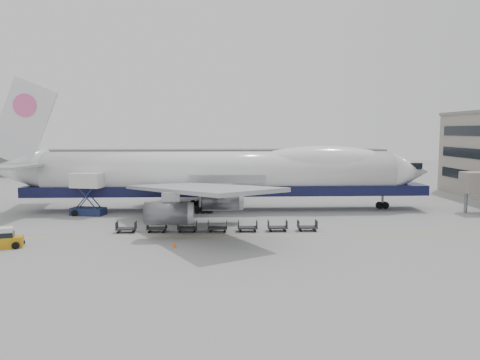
{
  "coord_description": "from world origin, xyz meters",
  "views": [
    {
      "loc": [
        0.01,
        -58.42,
        11.98
      ],
      "look_at": [
        2.71,
        6.0,
        5.2
      ],
      "focal_mm": 35.0,
      "sensor_mm": 36.0,
      "label": 1
    }
  ],
  "objects": [
    {
      "name": "ground",
      "position": [
        0.0,
        0.0,
        0.0
      ],
      "size": [
        260.0,
        260.0,
        0.0
      ],
      "primitive_type": "plane",
      "color": "gray",
      "rests_on": "ground"
    },
    {
      "name": "dolly_2",
      "position": [
        -3.99,
        -3.46,
        0.53
      ],
      "size": [
        2.3,
        1.35,
        1.3
      ],
      "color": "#2D2D30",
      "rests_on": "ground"
    },
    {
      "name": "dolly_6",
      "position": [
        10.43,
        -3.46,
        0.53
      ],
      "size": [
        2.3,
        1.35,
        1.3
      ],
      "color": "#2D2D30",
      "rests_on": "ground"
    },
    {
      "name": "dolly_0",
      "position": [
        -11.19,
        -3.46,
        0.53
      ],
      "size": [
        2.3,
        1.35,
        1.3
      ],
      "color": "#2D2D30",
      "rests_on": "ground"
    },
    {
      "name": "dolly_3",
      "position": [
        -0.38,
        -3.46,
        0.53
      ],
      "size": [
        2.3,
        1.35,
        1.3
      ],
      "color": "#2D2D30",
      "rests_on": "ground"
    },
    {
      "name": "dolly_1",
      "position": [
        -7.59,
        -3.46,
        0.53
      ],
      "size": [
        2.3,
        1.35,
        1.3
      ],
      "color": "#2D2D30",
      "rests_on": "ground"
    },
    {
      "name": "catering_truck",
      "position": [
        -18.96,
        8.52,
        3.43
      ],
      "size": [
        5.12,
        4.03,
        6.04
      ],
      "rotation": [
        0.0,
        0.0,
        -0.23
      ],
      "color": "#19264C",
      "rests_on": "ground"
    },
    {
      "name": "dolly_4",
      "position": [
        3.22,
        -3.46,
        0.53
      ],
      "size": [
        2.3,
        1.35,
        1.3
      ],
      "color": "#2D2D30",
      "rests_on": "ground"
    },
    {
      "name": "apron_line",
      "position": [
        0.0,
        -6.0,
        0.01
      ],
      "size": [
        60.0,
        0.15,
        0.01
      ],
      "primitive_type": "cube",
      "color": "gold",
      "rests_on": "ground"
    },
    {
      "name": "baggage_tug",
      "position": [
        -22.05,
        -10.25,
        0.94
      ],
      "size": [
        3.19,
        2.26,
        2.11
      ],
      "rotation": [
        0.0,
        0.0,
        0.27
      ],
      "color": "#C58C12",
      "rests_on": "ground"
    },
    {
      "name": "hangar",
      "position": [
        -10.0,
        70.0,
        3.5
      ],
      "size": [
        110.0,
        8.0,
        7.0
      ],
      "primitive_type": "cube",
      "color": "slate",
      "rests_on": "ground"
    },
    {
      "name": "dolly_5",
      "position": [
        6.82,
        -3.46,
        0.53
      ],
      "size": [
        2.3,
        1.35,
        1.3
      ],
      "color": "#2D2D30",
      "rests_on": "ground"
    },
    {
      "name": "traffic_cone",
      "position": [
        -4.79,
        -10.91,
        0.29
      ],
      "size": [
        0.42,
        0.42,
        0.62
      ],
      "rotation": [
        0.0,
        0.0,
        0.06
      ],
      "color": "#F1600C",
      "rests_on": "ground"
    },
    {
      "name": "airliner",
      "position": [
        0.64,
        12.0,
        5.62
      ],
      "size": [
        67.0,
        55.3,
        19.98
      ],
      "color": "white",
      "rests_on": "ground"
    }
  ]
}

